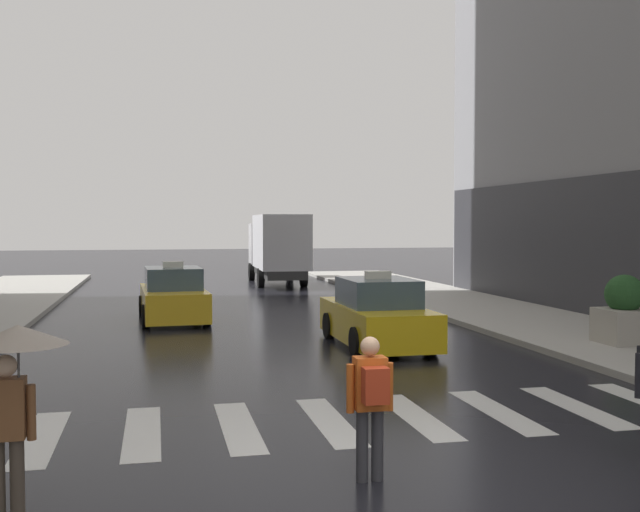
{
  "coord_description": "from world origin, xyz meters",
  "views": [
    {
      "loc": [
        -2.49,
        -7.65,
        2.92
      ],
      "look_at": [
        0.96,
        8.0,
        2.23
      ],
      "focal_mm": 41.86,
      "sensor_mm": 36.0,
      "label": 1
    }
  ],
  "objects_px": {
    "box_truck": "(278,246)",
    "pedestrian_with_umbrella": "(14,368)",
    "planter_near_corner": "(624,312)",
    "taxi_second": "(173,297)",
    "pedestrian_with_backpack": "(371,397)",
    "taxi_lead": "(377,316)"
  },
  "relations": [
    {
      "from": "pedestrian_with_umbrella",
      "to": "pedestrian_with_backpack",
      "type": "bearing_deg",
      "value": 4.8
    },
    {
      "from": "taxi_second",
      "to": "box_truck",
      "type": "bearing_deg",
      "value": 67.31
    },
    {
      "from": "box_truck",
      "to": "pedestrian_with_backpack",
      "type": "height_order",
      "value": "box_truck"
    },
    {
      "from": "taxi_second",
      "to": "pedestrian_with_backpack",
      "type": "bearing_deg",
      "value": -82.86
    },
    {
      "from": "taxi_second",
      "to": "planter_near_corner",
      "type": "bearing_deg",
      "value": -36.6
    },
    {
      "from": "pedestrian_with_umbrella",
      "to": "planter_near_corner",
      "type": "relative_size",
      "value": 1.21
    },
    {
      "from": "box_truck",
      "to": "taxi_second",
      "type": "bearing_deg",
      "value": -112.69
    },
    {
      "from": "box_truck",
      "to": "planter_near_corner",
      "type": "bearing_deg",
      "value": -76.33
    },
    {
      "from": "taxi_lead",
      "to": "box_truck",
      "type": "relative_size",
      "value": 0.6
    },
    {
      "from": "box_truck",
      "to": "pedestrian_with_umbrella",
      "type": "height_order",
      "value": "box_truck"
    },
    {
      "from": "pedestrian_with_backpack",
      "to": "taxi_lead",
      "type": "bearing_deg",
      "value": 72.77
    },
    {
      "from": "box_truck",
      "to": "pedestrian_with_backpack",
      "type": "distance_m",
      "value": 27.63
    },
    {
      "from": "taxi_second",
      "to": "taxi_lead",
      "type": "bearing_deg",
      "value": -51.05
    },
    {
      "from": "box_truck",
      "to": "planter_near_corner",
      "type": "xyz_separation_m",
      "value": [
        4.89,
        -20.09,
        -0.98
      ]
    },
    {
      "from": "planter_near_corner",
      "to": "pedestrian_with_umbrella",
      "type": "bearing_deg",
      "value": -147.58
    },
    {
      "from": "taxi_second",
      "to": "box_truck",
      "type": "xyz_separation_m",
      "value": [
        5.25,
        12.56,
        1.13
      ]
    },
    {
      "from": "taxi_lead",
      "to": "taxi_second",
      "type": "relative_size",
      "value": 0.98
    },
    {
      "from": "pedestrian_with_umbrella",
      "to": "taxi_lead",
      "type": "bearing_deg",
      "value": 55.13
    },
    {
      "from": "box_truck",
      "to": "pedestrian_with_umbrella",
      "type": "xyz_separation_m",
      "value": [
        -7.12,
        -27.72,
        -0.34
      ]
    },
    {
      "from": "taxi_lead",
      "to": "pedestrian_with_backpack",
      "type": "bearing_deg",
      "value": -107.23
    },
    {
      "from": "taxi_second",
      "to": "box_truck",
      "type": "height_order",
      "value": "box_truck"
    },
    {
      "from": "box_truck",
      "to": "planter_near_corner",
      "type": "relative_size",
      "value": 4.75
    }
  ]
}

